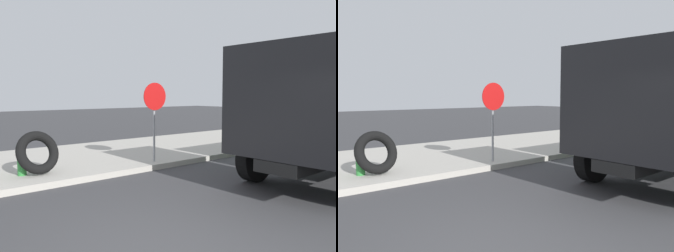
% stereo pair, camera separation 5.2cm
% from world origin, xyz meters
% --- Properties ---
extents(sidewalk_curb, '(36.00, 5.00, 0.15)m').
position_xyz_m(sidewalk_curb, '(0.00, 6.50, 0.07)').
color(sidewalk_curb, '#ADA89E').
rests_on(sidewalk_curb, ground).
extents(fire_hydrant, '(0.23, 0.52, 0.78)m').
position_xyz_m(fire_hydrant, '(-0.18, 5.03, 0.57)').
color(fire_hydrant, '#2D8438').
rests_on(fire_hydrant, sidewalk_curb).
extents(loose_tire, '(1.10, 0.70, 1.05)m').
position_xyz_m(loose_tire, '(0.14, 4.88, 0.67)').
color(loose_tire, black).
rests_on(loose_tire, sidewalk_curb).
extents(stop_sign, '(0.76, 0.08, 2.20)m').
position_xyz_m(stop_sign, '(3.22, 4.40, 1.67)').
color(stop_sign, gray).
rests_on(stop_sign, sidewalk_curb).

